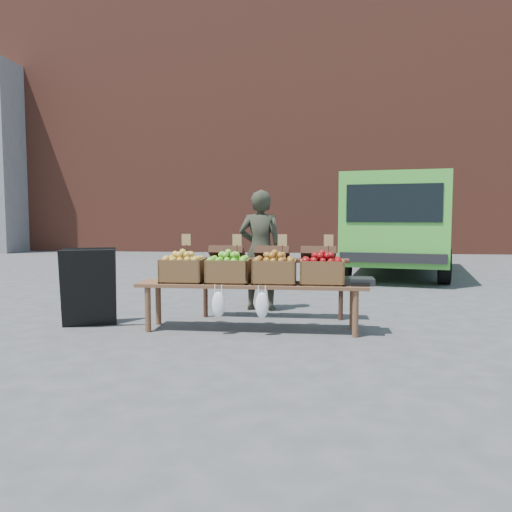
# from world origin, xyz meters

# --- Properties ---
(ground) EXTENTS (80.00, 80.00, 0.00)m
(ground) POSITION_xyz_m (0.00, 0.00, 0.00)
(ground) COLOR #464648
(brick_building) EXTENTS (24.00, 4.00, 10.00)m
(brick_building) POSITION_xyz_m (0.00, 15.00, 5.00)
(brick_building) COLOR brown
(brick_building) RESTS_ON ground
(delivery_van) EXTENTS (3.17, 5.30, 2.22)m
(delivery_van) POSITION_xyz_m (2.89, 6.62, 1.11)
(delivery_van) COLOR green
(delivery_van) RESTS_ON ground
(vendor) EXTENTS (0.66, 0.47, 1.73)m
(vendor) POSITION_xyz_m (0.19, 1.81, 0.86)
(vendor) COLOR #2B2D21
(vendor) RESTS_ON ground
(chalkboard_sign) EXTENTS (0.73, 0.56, 0.98)m
(chalkboard_sign) POSITION_xyz_m (-1.81, 0.51, 0.49)
(chalkboard_sign) COLOR black
(chalkboard_sign) RESTS_ON ground
(back_table) EXTENTS (2.10, 0.44, 1.04)m
(back_table) POSITION_xyz_m (0.40, 1.21, 0.52)
(back_table) COLOR #392116
(back_table) RESTS_ON ground
(display_bench) EXTENTS (2.70, 0.56, 0.57)m
(display_bench) POSITION_xyz_m (0.21, 0.49, 0.28)
(display_bench) COLOR brown
(display_bench) RESTS_ON ground
(crate_golden_apples) EXTENTS (0.50, 0.40, 0.28)m
(crate_golden_apples) POSITION_xyz_m (-0.61, 0.49, 0.71)
(crate_golden_apples) COLOR gold
(crate_golden_apples) RESTS_ON display_bench
(crate_russet_pears) EXTENTS (0.50, 0.40, 0.28)m
(crate_russet_pears) POSITION_xyz_m (-0.06, 0.49, 0.71)
(crate_russet_pears) COLOR #659C2C
(crate_russet_pears) RESTS_ON display_bench
(crate_red_apples) EXTENTS (0.50, 0.40, 0.28)m
(crate_red_apples) POSITION_xyz_m (0.49, 0.49, 0.71)
(crate_red_apples) COLOR #A25C24
(crate_red_apples) RESTS_ON display_bench
(crate_green_apples) EXTENTS (0.50, 0.40, 0.28)m
(crate_green_apples) POSITION_xyz_m (1.04, 0.49, 0.71)
(crate_green_apples) COLOR maroon
(crate_green_apples) RESTS_ON display_bench
(weighing_scale) EXTENTS (0.34, 0.30, 0.08)m
(weighing_scale) POSITION_xyz_m (1.46, 0.49, 0.61)
(weighing_scale) COLOR black
(weighing_scale) RESTS_ON display_bench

